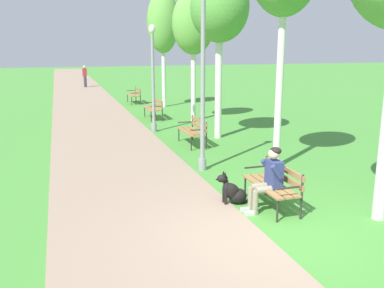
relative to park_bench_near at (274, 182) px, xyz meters
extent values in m
plane|color=#478E38|center=(-0.57, -1.22, -0.51)|extent=(120.00, 120.00, 0.00)
cube|color=gray|center=(-2.50, 22.78, -0.49)|extent=(3.46, 60.00, 0.04)
cube|color=olive|center=(-0.27, 0.00, -0.06)|extent=(0.14, 1.50, 0.04)
cube|color=olive|center=(-0.10, 0.00, -0.06)|extent=(0.14, 1.50, 0.04)
cube|color=olive|center=(0.08, 0.00, -0.06)|extent=(0.14, 1.50, 0.04)
cube|color=olive|center=(0.18, 0.00, 0.08)|extent=(0.04, 1.50, 0.11)
cube|color=olive|center=(0.18, 0.00, 0.26)|extent=(0.04, 1.50, 0.11)
cylinder|color=#2D2B28|center=(-0.30, 0.69, -0.29)|extent=(0.04, 0.04, 0.45)
cylinder|color=#2D2B28|center=(0.18, 0.69, -0.09)|extent=(0.04, 0.04, 0.85)
cube|color=#2D2B28|center=(-0.10, 0.69, 0.12)|extent=(0.45, 0.04, 0.03)
cylinder|color=#2D2B28|center=(-0.30, -0.69, -0.29)|extent=(0.04, 0.04, 0.45)
cylinder|color=#2D2B28|center=(0.18, -0.69, -0.09)|extent=(0.04, 0.04, 0.85)
cube|color=#2D2B28|center=(-0.10, -0.69, 0.12)|extent=(0.45, 0.04, 0.03)
cube|color=olive|center=(-0.15, 5.52, -0.06)|extent=(0.14, 1.50, 0.04)
cube|color=olive|center=(0.02, 5.52, -0.06)|extent=(0.14, 1.50, 0.04)
cube|color=olive|center=(0.20, 5.52, -0.06)|extent=(0.14, 1.50, 0.04)
cube|color=olive|center=(0.30, 5.52, 0.08)|extent=(0.04, 1.50, 0.11)
cube|color=olive|center=(0.30, 5.52, 0.26)|extent=(0.04, 1.50, 0.11)
cylinder|color=#2D2B28|center=(-0.18, 6.21, -0.29)|extent=(0.04, 0.04, 0.45)
cylinder|color=#2D2B28|center=(0.30, 6.21, -0.09)|extent=(0.04, 0.04, 0.85)
cube|color=#2D2B28|center=(0.02, 6.21, 0.12)|extent=(0.45, 0.04, 0.03)
cylinder|color=#2D2B28|center=(-0.18, 4.83, -0.29)|extent=(0.04, 0.04, 0.45)
cylinder|color=#2D2B28|center=(0.30, 4.83, -0.09)|extent=(0.04, 0.04, 0.85)
cube|color=#2D2B28|center=(0.02, 4.83, 0.12)|extent=(0.45, 0.04, 0.03)
cube|color=olive|center=(-0.26, 10.73, -0.06)|extent=(0.14, 1.50, 0.04)
cube|color=olive|center=(-0.09, 10.73, -0.06)|extent=(0.14, 1.50, 0.04)
cube|color=olive|center=(0.09, 10.73, -0.06)|extent=(0.14, 1.50, 0.04)
cube|color=olive|center=(0.19, 10.73, 0.08)|extent=(0.04, 1.50, 0.11)
cube|color=olive|center=(0.19, 10.73, 0.26)|extent=(0.04, 1.50, 0.11)
cylinder|color=#2D2B28|center=(-0.29, 11.42, -0.29)|extent=(0.04, 0.04, 0.45)
cylinder|color=#2D2B28|center=(0.19, 11.42, -0.09)|extent=(0.04, 0.04, 0.85)
cube|color=#2D2B28|center=(-0.09, 11.42, 0.12)|extent=(0.45, 0.04, 0.03)
cylinder|color=#2D2B28|center=(-0.29, 10.04, -0.29)|extent=(0.04, 0.04, 0.45)
cylinder|color=#2D2B28|center=(0.19, 10.04, -0.09)|extent=(0.04, 0.04, 0.85)
cube|color=#2D2B28|center=(-0.09, 10.04, 0.12)|extent=(0.45, 0.04, 0.03)
cube|color=olive|center=(-0.18, 16.02, -0.06)|extent=(0.14, 1.50, 0.04)
cube|color=olive|center=(-0.01, 16.02, -0.06)|extent=(0.14, 1.50, 0.04)
cube|color=olive|center=(0.17, 16.02, -0.06)|extent=(0.14, 1.50, 0.04)
cube|color=olive|center=(0.27, 16.02, 0.08)|extent=(0.04, 1.50, 0.11)
cube|color=olive|center=(0.27, 16.02, 0.26)|extent=(0.04, 1.50, 0.11)
cylinder|color=#2D2B28|center=(-0.21, 16.71, -0.29)|extent=(0.04, 0.04, 0.45)
cylinder|color=#2D2B28|center=(0.27, 16.71, -0.09)|extent=(0.04, 0.04, 0.85)
cube|color=#2D2B28|center=(-0.01, 16.71, 0.12)|extent=(0.45, 0.04, 0.03)
cylinder|color=#2D2B28|center=(-0.21, 15.33, -0.29)|extent=(0.04, 0.04, 0.45)
cylinder|color=#2D2B28|center=(0.27, 15.33, -0.09)|extent=(0.04, 0.04, 0.85)
cube|color=#2D2B28|center=(-0.01, 15.33, 0.12)|extent=(0.45, 0.04, 0.03)
cylinder|color=gray|center=(-0.31, -0.05, -0.04)|extent=(0.42, 0.14, 0.14)
cylinder|color=gray|center=(-0.52, -0.05, -0.28)|extent=(0.11, 0.11, 0.47)
cube|color=silver|center=(-0.60, -0.05, -0.48)|extent=(0.24, 0.09, 0.07)
cylinder|color=gray|center=(-0.31, -0.25, -0.04)|extent=(0.42, 0.14, 0.14)
cylinder|color=gray|center=(-0.52, -0.25, -0.28)|extent=(0.11, 0.11, 0.47)
cube|color=silver|center=(-0.60, -0.25, -0.48)|extent=(0.24, 0.09, 0.07)
cube|color=navy|center=(-0.10, -0.15, 0.22)|extent=(0.22, 0.36, 0.52)
cylinder|color=navy|center=(-0.16, 0.05, 0.32)|extent=(0.25, 0.09, 0.30)
cylinder|color=navy|center=(-0.16, -0.35, 0.32)|extent=(0.25, 0.09, 0.30)
sphere|color=beige|center=(-0.12, -0.15, 0.62)|extent=(0.21, 0.21, 0.21)
ellipsoid|color=black|center=(-0.09, -0.15, 0.67)|extent=(0.22, 0.23, 0.14)
ellipsoid|color=black|center=(-0.60, 0.36, -0.35)|extent=(0.37, 0.29, 0.32)
ellipsoid|color=black|center=(-0.75, 0.37, -0.23)|extent=(0.51, 0.23, 0.48)
ellipsoid|color=black|center=(-0.70, 0.37, -0.19)|extent=(0.36, 0.20, 0.27)
cylinder|color=black|center=(-0.88, 0.43, -0.32)|extent=(0.06, 0.06, 0.38)
cylinder|color=black|center=(-0.88, 0.31, -0.32)|extent=(0.06, 0.06, 0.38)
cylinder|color=black|center=(-0.86, 0.37, -0.08)|extent=(0.11, 0.17, 0.19)
ellipsoid|color=black|center=(-0.94, 0.37, 0.05)|extent=(0.22, 0.15, 0.16)
cone|color=black|center=(-1.04, 0.38, 0.04)|extent=(0.10, 0.09, 0.09)
cone|color=black|center=(-0.90, 0.42, 0.15)|extent=(0.06, 0.06, 0.09)
cone|color=black|center=(-0.90, 0.33, 0.15)|extent=(0.06, 0.06, 0.09)
cylinder|color=black|center=(-0.40, 0.36, -0.49)|extent=(0.28, 0.05, 0.04)
cylinder|color=gray|center=(-0.51, 2.82, -0.36)|extent=(0.20, 0.20, 0.30)
cylinder|color=gray|center=(-0.51, 2.82, 1.74)|extent=(0.11, 0.11, 4.50)
cylinder|color=gray|center=(-0.62, 8.01, -0.36)|extent=(0.20, 0.20, 0.30)
cylinder|color=gray|center=(-0.62, 8.01, 1.26)|extent=(0.11, 0.11, 3.54)
ellipsoid|color=silver|center=(-0.62, 8.01, 3.15)|extent=(0.24, 0.24, 0.32)
cylinder|color=silver|center=(1.40, 2.47, 1.62)|extent=(0.18, 0.18, 4.27)
cylinder|color=silver|center=(1.26, 6.32, 1.31)|extent=(0.23, 0.23, 3.64)
ellipsoid|color=#569E42|center=(1.26, 6.32, 3.80)|extent=(1.90, 2.04, 2.24)
cylinder|color=silver|center=(1.47, 9.77, 1.10)|extent=(0.20, 0.20, 3.23)
ellipsoid|color=#66A847|center=(1.47, 9.77, 3.47)|extent=(1.74, 1.51, 2.50)
cylinder|color=silver|center=(1.31, 14.23, 1.15)|extent=(0.20, 0.20, 3.33)
ellipsoid|color=#66A847|center=(1.31, 14.23, 3.74)|extent=(1.59, 1.48, 3.07)
cylinder|color=#383842|center=(-1.92, 25.94, -0.07)|extent=(0.22, 0.22, 0.88)
cube|color=maroon|center=(-1.92, 25.94, 0.65)|extent=(0.32, 0.20, 0.56)
sphere|color=beige|center=(-1.92, 25.94, 1.04)|extent=(0.20, 0.20, 0.20)
camera|label=1|loc=(-3.89, -6.95, 2.59)|focal=39.35mm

